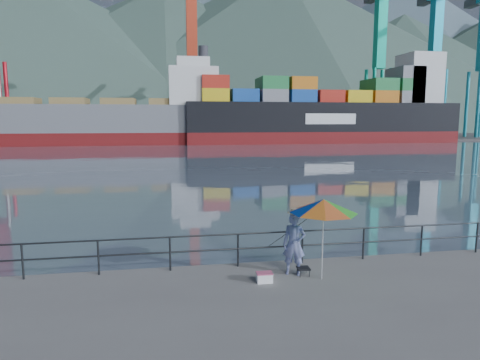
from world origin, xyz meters
name	(u,v)px	position (x,y,z in m)	size (l,w,h in m)	color
harbor_water	(168,133)	(0.00, 130.00, 0.00)	(500.00, 280.00, 0.00)	slate
far_dock	(212,138)	(10.00, 93.00, 0.00)	(200.00, 40.00, 0.40)	#514F4C
guardrail	(205,251)	(0.00, 1.70, 0.52)	(22.00, 0.06, 1.03)	#2D3033
mountains	(244,57)	(38.82, 207.75, 35.55)	(600.00, 332.80, 80.00)	#385147
port_cranes	(308,67)	(31.00, 84.00, 16.00)	(116.00, 28.00, 38.40)	red
container_stacks	(301,124)	(32.45, 93.09, 3.19)	(58.00, 5.40, 7.80)	#194CA5
fisherman	(294,244)	(2.46, 0.81, 0.88)	(0.64, 0.42, 1.76)	#203597
beach_umbrella	(324,206)	(3.10, 0.29, 2.05)	(2.29, 2.29, 2.24)	white
folding_stool	(303,271)	(2.70, 0.66, 0.12)	(0.37, 0.37, 0.23)	black
cooler_bag	(264,278)	(1.50, 0.35, 0.12)	(0.42, 0.28, 0.24)	white
fishing_rod	(286,262)	(2.52, 1.83, 0.00)	(0.02, 0.02, 2.22)	black
bulk_carrier	(125,120)	(-8.35, 72.12, 4.22)	(45.79, 7.93, 14.50)	maroon
container_ship	(330,112)	(31.58, 71.62, 5.88)	(54.28, 9.05, 18.10)	maroon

